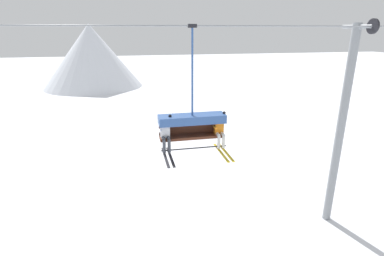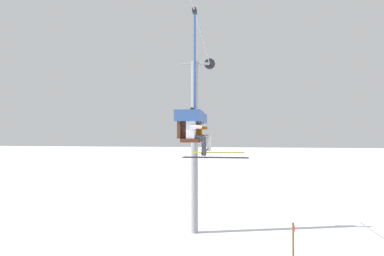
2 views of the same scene
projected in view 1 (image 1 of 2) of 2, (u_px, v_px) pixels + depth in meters
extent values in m
plane|color=white|center=(181.00, 239.00, 13.11)|extent=(200.00, 200.00, 0.00)
cone|color=white|center=(91.00, 56.00, 46.78)|extent=(15.32, 15.32, 9.64)
cylinder|color=gray|center=(340.00, 131.00, 13.14)|extent=(0.36, 0.36, 8.98)
cylinder|color=gray|center=(357.00, 27.00, 11.78)|extent=(0.16, 1.60, 0.16)
cylinder|color=black|center=(373.00, 26.00, 11.04)|extent=(0.08, 0.56, 0.56)
cylinder|color=gray|center=(153.00, 26.00, 9.43)|extent=(18.17, 0.05, 0.05)
cube|color=#512819|center=(192.00, 137.00, 10.87)|extent=(2.36, 0.48, 0.10)
cube|color=#512819|center=(191.00, 127.00, 11.05)|extent=(2.36, 0.08, 0.45)
cube|color=#335699|center=(192.00, 119.00, 10.73)|extent=(2.40, 0.68, 0.30)
cylinder|color=black|center=(194.00, 148.00, 10.68)|extent=(2.36, 0.04, 0.04)
cylinder|color=#335699|center=(192.00, 73.00, 10.16)|extent=(0.07, 0.07, 2.96)
cube|color=black|center=(192.00, 26.00, 9.68)|extent=(0.28, 0.12, 0.12)
cube|color=silver|center=(165.00, 130.00, 10.56)|extent=(0.32, 0.22, 0.52)
sphere|color=maroon|center=(165.00, 121.00, 10.45)|extent=(0.22, 0.22, 0.22)
ellipsoid|color=black|center=(165.00, 122.00, 10.35)|extent=(0.17, 0.04, 0.08)
cylinder|color=#3D424C|center=(163.00, 138.00, 10.45)|extent=(0.11, 0.34, 0.11)
cylinder|color=#3D424C|center=(168.00, 138.00, 10.49)|extent=(0.11, 0.34, 0.11)
cylinder|color=#3D424C|center=(164.00, 146.00, 10.37)|extent=(0.11, 0.11, 0.48)
cylinder|color=#3D424C|center=(169.00, 146.00, 10.41)|extent=(0.11, 0.11, 0.48)
cube|color=#232328|center=(165.00, 157.00, 10.18)|extent=(0.09, 1.70, 0.02)
cube|color=#232328|center=(171.00, 157.00, 10.22)|extent=(0.09, 1.70, 0.02)
cylinder|color=silver|center=(160.00, 131.00, 10.37)|extent=(0.09, 0.30, 0.09)
cylinder|color=silver|center=(170.00, 121.00, 10.49)|extent=(0.09, 0.09, 0.30)
sphere|color=black|center=(170.00, 116.00, 10.43)|extent=(0.11, 0.11, 0.11)
cube|color=orange|center=(219.00, 127.00, 10.95)|extent=(0.32, 0.22, 0.52)
sphere|color=silver|center=(219.00, 117.00, 10.84)|extent=(0.22, 0.22, 0.22)
ellipsoid|color=black|center=(220.00, 118.00, 10.75)|extent=(0.17, 0.04, 0.08)
cylinder|color=silver|center=(218.00, 134.00, 10.85)|extent=(0.11, 0.34, 0.11)
cylinder|color=silver|center=(222.00, 134.00, 10.88)|extent=(0.11, 0.34, 0.11)
cylinder|color=silver|center=(219.00, 142.00, 10.76)|extent=(0.11, 0.11, 0.48)
cylinder|color=silver|center=(224.00, 142.00, 10.80)|extent=(0.11, 0.11, 0.48)
cube|color=gold|center=(221.00, 153.00, 10.58)|extent=(0.09, 1.70, 0.02)
cube|color=gold|center=(226.00, 152.00, 10.61)|extent=(0.09, 1.70, 0.02)
cylinder|color=orange|center=(215.00, 127.00, 10.76)|extent=(0.09, 0.30, 0.09)
cylinder|color=orange|center=(224.00, 117.00, 10.88)|extent=(0.09, 0.09, 0.30)
sphere|color=black|center=(224.00, 113.00, 10.83)|extent=(0.11, 0.11, 0.11)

